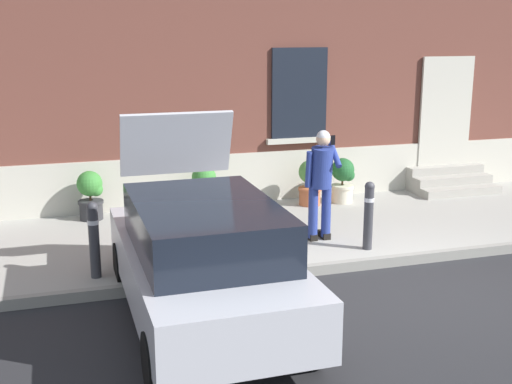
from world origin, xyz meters
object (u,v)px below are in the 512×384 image
(hatchback_car_silver, at_px, (203,257))
(person_on_phone, at_px, (321,178))
(planter_cream, at_px, (343,179))
(bollard_far_left, at_px, (94,237))
(planter_olive, at_px, (205,187))
(planter_terracotta, at_px, (311,181))
(planter_charcoal, at_px, (91,194))
(bollard_near_person, at_px, (369,213))

(hatchback_car_silver, height_order, person_on_phone, hatchback_car_silver)
(person_on_phone, bearing_deg, planter_cream, 47.40)
(person_on_phone, bearing_deg, hatchback_car_silver, -148.49)
(bollard_far_left, height_order, person_on_phone, person_on_phone)
(person_on_phone, xyz_separation_m, planter_olive, (-1.36, 2.16, -0.55))
(bollard_far_left, distance_m, planter_terracotta, 4.89)
(person_on_phone, relative_size, planter_olive, 2.04)
(planter_charcoal, bearing_deg, hatchback_car_silver, -76.30)
(bollard_near_person, relative_size, planter_cream, 1.22)
(planter_olive, distance_m, planter_terracotta, 2.01)
(person_on_phone, bearing_deg, planter_terracotta, 62.58)
(planter_charcoal, bearing_deg, person_on_phone, -33.61)
(bollard_far_left, distance_m, planter_olive, 3.49)
(person_on_phone, distance_m, planter_olive, 2.61)
(bollard_far_left, relative_size, planter_terracotta, 1.22)
(planter_charcoal, bearing_deg, planter_cream, -2.60)
(hatchback_car_silver, height_order, planter_charcoal, hatchback_car_silver)
(person_on_phone, height_order, planter_charcoal, person_on_phone)
(bollard_near_person, bearing_deg, planter_terracotta, 87.50)
(hatchback_car_silver, distance_m, planter_cream, 5.46)
(bollard_near_person, height_order, bollard_far_left, same)
(bollard_near_person, distance_m, planter_terracotta, 2.65)
(planter_olive, bearing_deg, planter_charcoal, 177.77)
(person_on_phone, height_order, planter_olive, person_on_phone)
(hatchback_car_silver, bearing_deg, planter_charcoal, 103.70)
(planter_olive, height_order, planter_cream, same)
(hatchback_car_silver, distance_m, bollard_near_person, 3.19)
(hatchback_car_silver, relative_size, planter_cream, 4.74)
(bollard_near_person, height_order, planter_charcoal, bollard_near_person)
(bollard_near_person, xyz_separation_m, planter_cream, (0.78, 2.64, -0.11))
(person_on_phone, relative_size, planter_charcoal, 2.04)
(bollard_near_person, distance_m, planter_olive, 3.36)
(person_on_phone, height_order, planter_terracotta, person_on_phone)
(person_on_phone, relative_size, planter_cream, 2.04)
(planter_olive, bearing_deg, person_on_phone, -57.74)
(person_on_phone, bearing_deg, bollard_far_left, -179.89)
(hatchback_car_silver, height_order, planter_terracotta, hatchback_car_silver)
(planter_terracotta, distance_m, planter_cream, 0.66)
(planter_terracotta, bearing_deg, person_on_phone, -107.52)
(bollard_near_person, xyz_separation_m, planter_charcoal, (-3.89, 2.85, -0.11))
(person_on_phone, distance_m, planter_cream, 2.47)
(planter_charcoal, xyz_separation_m, planter_olive, (2.00, -0.08, 0.00))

